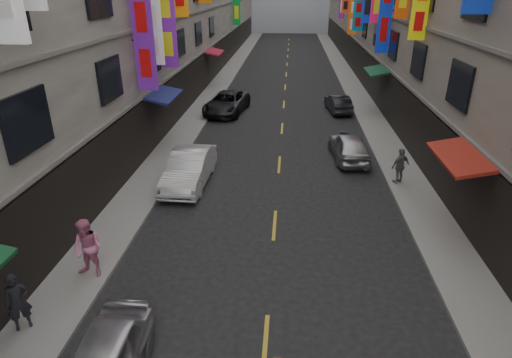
% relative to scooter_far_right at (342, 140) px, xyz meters
% --- Properties ---
extents(sidewalk_left, '(2.00, 90.00, 0.12)m').
position_rel_scooter_far_right_xyz_m(sidewalk_left, '(-9.42, 15.24, -0.38)').
color(sidewalk_left, slate).
rests_on(sidewalk_left, ground).
extents(sidewalk_right, '(2.00, 90.00, 0.12)m').
position_rel_scooter_far_right_xyz_m(sidewalk_right, '(2.58, 15.24, -0.38)').
color(sidewalk_right, slate).
rests_on(sidewalk_right, ground).
extents(street_awnings, '(13.99, 35.20, 0.41)m').
position_rel_scooter_far_right_xyz_m(street_awnings, '(-4.68, -0.76, 2.56)').
color(street_awnings, '#124424').
rests_on(street_awnings, ground).
extents(lane_markings, '(0.12, 80.20, 0.01)m').
position_rel_scooter_far_right_xyz_m(lane_markings, '(-3.42, 12.24, -0.44)').
color(lane_markings, gold).
rests_on(lane_markings, ground).
extents(scooter_far_right, '(0.50, 1.80, 1.14)m').
position_rel_scooter_far_right_xyz_m(scooter_far_right, '(0.00, 0.00, 0.00)').
color(scooter_far_right, black).
rests_on(scooter_far_right, ground).
extents(car_left_mid, '(1.75, 4.71, 1.54)m').
position_rel_scooter_far_right_xyz_m(car_left_mid, '(-7.42, -5.37, 0.33)').
color(car_left_mid, silver).
rests_on(car_left_mid, ground).
extents(car_left_far, '(3.09, 5.50, 1.45)m').
position_rel_scooter_far_right_xyz_m(car_left_far, '(-7.42, 6.55, 0.28)').
color(car_left_far, black).
rests_on(car_left_far, ground).
extents(car_right_mid, '(1.99, 4.24, 1.40)m').
position_rel_scooter_far_right_xyz_m(car_right_mid, '(0.15, -1.73, 0.26)').
color(car_right_mid, '#B3B3B8').
rests_on(car_right_mid, ground).
extents(car_right_far, '(1.79, 3.85, 1.22)m').
position_rel_scooter_far_right_xyz_m(car_right_far, '(0.46, 7.46, 0.17)').
color(car_right_far, '#222128').
rests_on(car_right_far, ground).
extents(pedestrian_lnear, '(0.81, 0.80, 1.64)m').
position_rel_scooter_far_right_xyz_m(pedestrian_lnear, '(-9.77, -14.72, 0.50)').
color(pedestrian_lnear, black).
rests_on(pedestrian_lnear, sidewalk_left).
extents(pedestrian_lfar, '(1.04, 0.81, 1.91)m').
position_rel_scooter_far_right_xyz_m(pedestrian_lfar, '(-8.93, -12.43, 0.64)').
color(pedestrian_lfar, pink).
rests_on(pedestrian_lfar, sidewalk_left).
extents(pedestrian_rfar, '(1.11, 0.96, 1.64)m').
position_rel_scooter_far_right_xyz_m(pedestrian_rfar, '(2.04, -4.74, 0.50)').
color(pedestrian_rfar, '#5F5F62').
rests_on(pedestrian_rfar, sidewalk_right).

